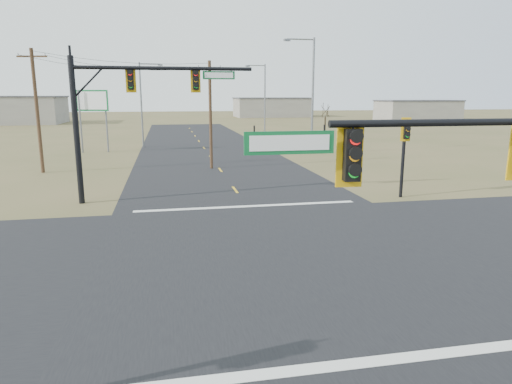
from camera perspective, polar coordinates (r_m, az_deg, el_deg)
ground at (r=17.61m, az=3.21°, el=-7.60°), size 320.00×320.00×0.00m
road_ew at (r=17.61m, az=3.21°, el=-7.57°), size 160.00×14.00×0.02m
road_ns at (r=17.61m, az=3.21°, el=-7.57°), size 14.00×160.00×0.02m
stop_bar_near at (r=11.19m, az=13.31°, el=-20.03°), size 12.00×0.40×0.01m
stop_bar_far at (r=24.64m, az=-1.08°, el=-1.79°), size 12.00×0.40×0.01m
mast_arm_far at (r=26.28m, az=-15.73°, el=11.09°), size 9.81×0.44×7.95m
pedestal_signal_ne at (r=27.71m, az=18.17°, el=6.19°), size 0.64×0.56×4.69m
utility_pole_near at (r=37.31m, az=-5.72°, el=9.77°), size 2.10×0.25×8.58m
utility_pole_far at (r=38.82m, az=-25.69°, el=9.28°), size 2.25×0.62×9.32m
highway_sign at (r=50.87m, az=-19.75°, el=9.76°), size 3.32×1.06×6.45m
streetlight_a at (r=47.09m, az=6.82°, el=12.56°), size 3.21×0.44×11.45m
streetlight_b at (r=64.55m, az=0.92°, el=11.78°), size 2.83×0.43×10.09m
streetlight_c at (r=54.26m, az=-13.95°, el=11.07°), size 2.65×0.25×9.53m
bare_tree_c at (r=57.93m, az=8.68°, el=10.11°), size 2.92×2.92×5.27m
warehouse_mid at (r=129.44m, az=1.96°, el=10.49°), size 20.00×12.00×5.00m
warehouse_right at (r=117.16m, az=19.52°, el=9.54°), size 18.00×10.00×4.50m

